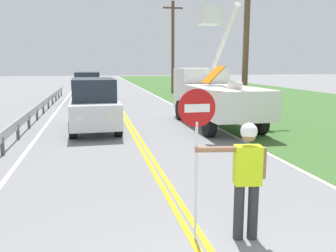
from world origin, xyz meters
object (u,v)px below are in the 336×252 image
object	(u,v)px
flagger_worker	(247,174)
oncoming_suv_second	(88,87)
utility_bucket_truck	(213,93)
utility_pole_near	(247,23)
oncoming_suv_nearest	(94,104)
utility_pole_mid	(173,46)
stop_sign_paddle	(197,131)

from	to	relation	value
flagger_worker	oncoming_suv_second	bearing A→B (deg)	97.00
utility_bucket_truck	oncoming_suv_second	xyz separation A→B (m)	(-5.51, 10.85, -0.34)
oncoming_suv_second	utility_pole_near	distance (m)	12.65
flagger_worker	oncoming_suv_nearest	bearing A→B (deg)	102.77
oncoming_suv_nearest	oncoming_suv_second	xyz separation A→B (m)	(-0.36, 11.25, 0.00)
utility_pole_mid	flagger_worker	bearing A→B (deg)	-100.10
flagger_worker	oncoming_suv_second	world-z (taller)	oncoming_suv_second
oncoming_suv_nearest	utility_pole_mid	size ratio (longest dim) A/B	0.57
flagger_worker	utility_bucket_truck	distance (m)	10.66
stop_sign_paddle	oncoming_suv_nearest	xyz separation A→B (m)	(-1.47, 9.72, -0.65)
oncoming_suv_nearest	oncoming_suv_second	size ratio (longest dim) A/B	1.00
utility_pole_near	utility_pole_mid	world-z (taller)	utility_pole_near
oncoming_suv_nearest	utility_pole_mid	xyz separation A→B (m)	(7.17, 17.90, 3.20)
oncoming_suv_nearest	oncoming_suv_second	bearing A→B (deg)	91.82
stop_sign_paddle	utility_pole_mid	world-z (taller)	utility_pole_mid
utility_bucket_truck	oncoming_suv_second	size ratio (longest dim) A/B	1.47
oncoming_suv_nearest	utility_pole_near	world-z (taller)	utility_pole_near
flagger_worker	utility_pole_mid	world-z (taller)	utility_pole_mid
utility_bucket_truck	utility_pole_near	bearing A→B (deg)	33.19
stop_sign_paddle	utility_bucket_truck	bearing A→B (deg)	70.03
stop_sign_paddle	oncoming_suv_second	world-z (taller)	stop_sign_paddle
flagger_worker	utility_bucket_truck	world-z (taller)	utility_bucket_truck
oncoming_suv_second	utility_pole_near	xyz separation A→B (m)	(7.55, -9.51, 3.52)
utility_pole_near	utility_bucket_truck	bearing A→B (deg)	-146.81
stop_sign_paddle	flagger_worker	bearing A→B (deg)	-8.55
utility_pole_near	utility_pole_mid	xyz separation A→B (m)	(-0.02, 16.16, -0.32)
utility_pole_near	utility_pole_mid	size ratio (longest dim) A/B	1.08
stop_sign_paddle	utility_pole_near	bearing A→B (deg)	63.47
flagger_worker	utility_pole_near	bearing A→B (deg)	66.79
oncoming_suv_nearest	oncoming_suv_second	distance (m)	11.26
oncoming_suv_second	utility_bucket_truck	bearing A→B (deg)	-63.07
utility_pole_mid	oncoming_suv_second	bearing A→B (deg)	-138.57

